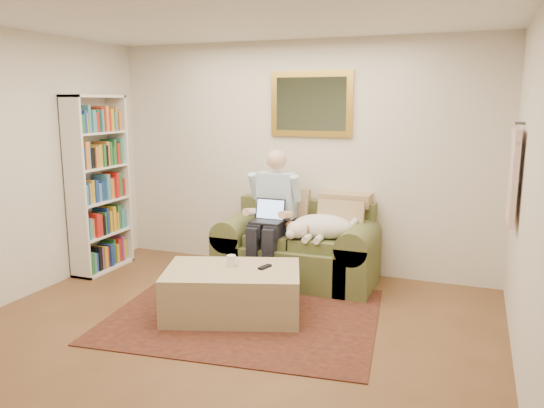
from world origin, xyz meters
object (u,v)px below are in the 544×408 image
Objects in this scene: laptop at (268,216)px; bookshelf at (99,184)px; ottoman at (233,292)px; coffee_mug at (231,261)px; sofa at (297,254)px; sleeping_dog at (323,227)px; seated_man at (271,218)px.

laptop is 0.16× the size of bookshelf.
ottoman is at bearing -19.25° from bookshelf.
coffee_mug is (-0.05, 0.08, 0.27)m from ottoman.
ottoman is 12.06× the size of coffee_mug.
sofa is 0.47m from sleeping_dog.
sofa is 0.51m from seated_man.
ottoman is at bearing -117.54° from sleeping_dog.
sofa is at bearing 164.26° from sleeping_dog.
bookshelf reaches higher than sofa.
sleeping_dog is 0.35× the size of bookshelf.
seated_man is at bearing 90.00° from laptop.
seated_man is 1.10m from ottoman.
seated_man is at bearing 90.49° from ottoman.
sofa is at bearing 41.02° from laptop.
sofa is at bearing 11.06° from bookshelf.
sofa is 2.43× the size of sleeping_dog.
bookshelf is (-2.00, 0.70, 0.78)m from ottoman.
ottoman is 2.26m from bookshelf.
coffee_mug is 0.05× the size of bookshelf.
laptop is (-0.25, -0.22, 0.45)m from sofa.
coffee_mug is at bearing -17.50° from bookshelf.
sleeping_dog is at bearing 7.89° from bookshelf.
laptop is at bearing 87.17° from coffee_mug.
seated_man is 4.33× the size of laptop.
bookshelf is at bearing 162.50° from coffee_mug.
bookshelf is (-2.24, -0.44, 0.71)m from sofa.
coffee_mug is at bearing -121.71° from sleeping_dog.
bookshelf reaches higher than laptop.
sleeping_dog is (0.30, -0.09, 0.35)m from sofa.
coffee_mug is at bearing -92.83° from laptop.
laptop is at bearing -166.36° from sleeping_dog.
sofa is 0.56m from laptop.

